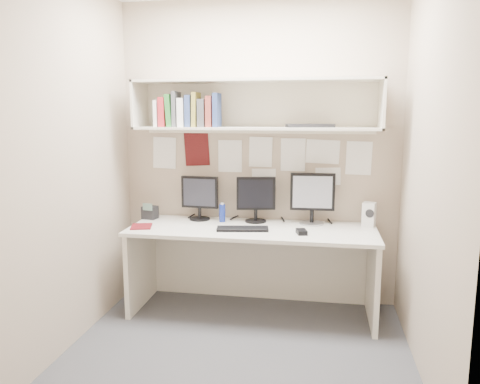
% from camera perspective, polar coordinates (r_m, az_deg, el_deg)
% --- Properties ---
extents(floor, '(2.40, 2.00, 0.01)m').
position_cam_1_polar(floor, '(3.49, -0.18, -18.69)').
color(floor, '#424246').
rests_on(floor, ground).
extents(wall_back, '(2.40, 0.02, 2.60)m').
position_cam_1_polar(wall_back, '(4.08, 2.26, 4.63)').
color(wall_back, tan).
rests_on(wall_back, ground).
extents(wall_front, '(2.40, 0.02, 2.60)m').
position_cam_1_polar(wall_front, '(2.12, -4.90, -0.04)').
color(wall_front, tan).
rests_on(wall_front, ground).
extents(wall_left, '(0.02, 2.00, 2.60)m').
position_cam_1_polar(wall_left, '(3.50, -19.94, 3.24)').
color(wall_left, tan).
rests_on(wall_left, ground).
extents(wall_right, '(0.02, 2.00, 2.60)m').
position_cam_1_polar(wall_right, '(3.12, 22.10, 2.38)').
color(wall_right, tan).
rests_on(wall_right, ground).
extents(desk, '(2.00, 0.70, 0.73)m').
position_cam_1_polar(desk, '(3.93, 1.48, -9.51)').
color(desk, silver).
rests_on(desk, floor).
extents(overhead_hutch, '(2.00, 0.38, 0.40)m').
position_cam_1_polar(overhead_hutch, '(3.92, 2.02, 10.58)').
color(overhead_hutch, beige).
rests_on(overhead_hutch, wall_back).
extents(pinned_papers, '(1.92, 0.01, 0.48)m').
position_cam_1_polar(pinned_papers, '(4.07, 2.24, 3.92)').
color(pinned_papers, white).
rests_on(pinned_papers, wall_back).
extents(monitor_left, '(0.33, 0.18, 0.38)m').
position_cam_1_polar(monitor_left, '(4.09, -4.93, -0.42)').
color(monitor_left, black).
rests_on(monitor_left, desk).
extents(monitor_center, '(0.33, 0.18, 0.39)m').
position_cam_1_polar(monitor_center, '(3.99, 1.95, -0.59)').
color(monitor_center, black).
rests_on(monitor_center, desk).
extents(monitor_right, '(0.37, 0.20, 0.43)m').
position_cam_1_polar(monitor_right, '(3.95, 8.81, -0.50)').
color(monitor_right, '#A5A5AA').
rests_on(monitor_right, desk).
extents(keyboard, '(0.43, 0.21, 0.02)m').
position_cam_1_polar(keyboard, '(3.74, 0.31, -4.51)').
color(keyboard, black).
rests_on(keyboard, desk).
extents(mouse, '(0.10, 0.13, 0.04)m').
position_cam_1_polar(mouse, '(3.65, 7.51, -4.84)').
color(mouse, black).
rests_on(mouse, desk).
extents(speaker, '(0.12, 0.13, 0.20)m').
position_cam_1_polar(speaker, '(3.99, 15.45, -2.65)').
color(speaker, silver).
rests_on(speaker, desk).
extents(blue_bottle, '(0.05, 0.05, 0.16)m').
position_cam_1_polar(blue_bottle, '(4.02, -2.18, -2.55)').
color(blue_bottle, navy).
rests_on(blue_bottle, desk).
extents(maroon_notebook, '(0.21, 0.23, 0.01)m').
position_cam_1_polar(maroon_notebook, '(3.93, -11.93, -4.12)').
color(maroon_notebook, '#5C0F15').
rests_on(maroon_notebook, desk).
extents(desk_phone, '(0.14, 0.13, 0.15)m').
position_cam_1_polar(desk_phone, '(4.21, -10.93, -2.44)').
color(desk_phone, black).
rests_on(desk_phone, desk).
extents(book_stack, '(0.54, 0.18, 0.29)m').
position_cam_1_polar(book_stack, '(3.93, -6.35, 9.74)').
color(book_stack, white).
rests_on(book_stack, overhead_hutch).
extents(hutch_tray, '(0.40, 0.24, 0.03)m').
position_cam_1_polar(hutch_tray, '(3.83, 8.51, 8.01)').
color(hutch_tray, black).
rests_on(hutch_tray, overhead_hutch).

